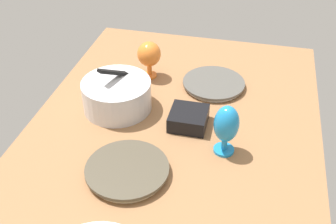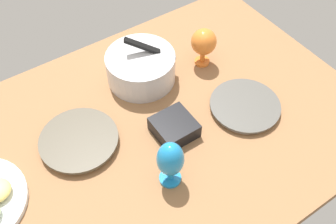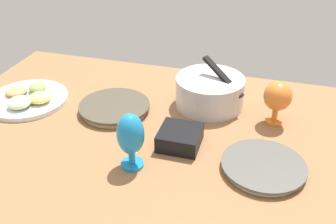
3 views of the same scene
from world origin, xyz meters
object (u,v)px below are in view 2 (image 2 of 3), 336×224
object	(u,v)px
dinner_plate_left	(79,141)
dinner_plate_right	(245,106)
hurricane_glass_blue	(170,160)
mixing_bowl	(141,67)
square_bowl_black	(174,127)
hurricane_glass_orange	(204,43)

from	to	relation	value
dinner_plate_left	dinner_plate_right	xyz separation A→B (cm)	(56.15, -19.28, -0.26)
dinner_plate_left	hurricane_glass_blue	world-z (taller)	hurricane_glass_blue
mixing_bowl	square_bowl_black	bearing A→B (deg)	-98.57
hurricane_glass_orange	square_bowl_black	bearing A→B (deg)	-142.29
mixing_bowl	hurricane_glass_orange	distance (cm)	25.68
dinner_plate_right	hurricane_glass_orange	size ratio (longest dim) A/B	1.58
mixing_bowl	hurricane_glass_blue	world-z (taller)	same
mixing_bowl	square_bowl_black	distance (cm)	28.79
dinner_plate_left	hurricane_glass_orange	size ratio (longest dim) A/B	1.65
hurricane_glass_orange	dinner_plate_right	bearing A→B (deg)	-93.49
dinner_plate_right	mixing_bowl	bearing A→B (deg)	124.30
dinner_plate_right	square_bowl_black	world-z (taller)	square_bowl_black
mixing_bowl	hurricane_glass_blue	size ratio (longest dim) A/B	1.44
hurricane_glass_orange	dinner_plate_left	bearing A→B (deg)	-171.71
dinner_plate_right	hurricane_glass_orange	bearing A→B (deg)	86.51
dinner_plate_right	hurricane_glass_orange	world-z (taller)	hurricane_glass_orange
hurricane_glass_orange	mixing_bowl	bearing A→B (deg)	166.42
dinner_plate_left	square_bowl_black	distance (cm)	32.16
dinner_plate_left	dinner_plate_right	distance (cm)	59.37
dinner_plate_left	hurricane_glass_orange	xyz separation A→B (cm)	(57.84, 8.43, 8.82)
dinner_plate_left	dinner_plate_right	world-z (taller)	dinner_plate_left
mixing_bowl	hurricane_glass_orange	bearing A→B (deg)	-13.58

